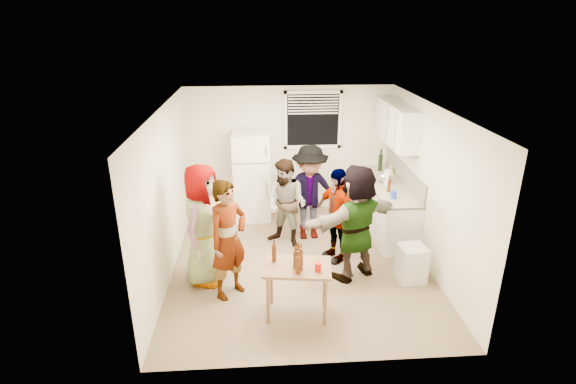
{
  "coord_description": "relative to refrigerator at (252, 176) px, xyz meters",
  "views": [
    {
      "loc": [
        -0.63,
        -6.29,
        3.71
      ],
      "look_at": [
        -0.17,
        0.23,
        1.15
      ],
      "focal_mm": 28.0,
      "sensor_mm": 36.0,
      "label": 1
    }
  ],
  "objects": [
    {
      "name": "refrigerator",
      "position": [
        0.0,
        0.0,
        0.0
      ],
      "size": [
        0.7,
        0.7,
        1.7
      ],
      "primitive_type": "cube",
      "color": "white",
      "rests_on": "ground"
    },
    {
      "name": "backsplash",
      "position": [
        2.74,
        -0.73,
        0.23
      ],
      "size": [
        0.03,
        2.2,
        0.36
      ],
      "primitive_type": "cube",
      "color": "#B0ADA2",
      "rests_on": "countertop"
    },
    {
      "name": "wine_bottle",
      "position": [
        2.5,
        0.02,
        0.05
      ],
      "size": [
        0.08,
        0.08,
        0.32
      ],
      "primitive_type": "cylinder",
      "color": "black",
      "rests_on": "countertop"
    },
    {
      "name": "beer_bottle_counter",
      "position": [
        2.35,
        -1.13,
        0.05
      ],
      "size": [
        0.06,
        0.06,
        0.22
      ],
      "primitive_type": "cylinder",
      "color": "#47230C",
      "rests_on": "countertop"
    },
    {
      "name": "serving_table",
      "position": [
        0.59,
        -3.18,
        -0.85
      ],
      "size": [
        0.93,
        0.68,
        0.73
      ],
      "primitive_type": null,
      "rotation": [
        0.0,
        0.0,
        -0.13
      ],
      "color": "brown",
      "rests_on": "ground"
    },
    {
      "name": "counter_lower",
      "position": [
        2.45,
        -0.73,
        -0.42
      ],
      "size": [
        0.6,
        2.2,
        0.86
      ],
      "primitive_type": "cube",
      "color": "white",
      "rests_on": "ground"
    },
    {
      "name": "picture_frame",
      "position": [
        2.67,
        -0.16,
        0.12
      ],
      "size": [
        0.02,
        0.17,
        0.14
      ],
      "primitive_type": "cube",
      "color": "#F5E05C",
      "rests_on": "countertop"
    },
    {
      "name": "kettle",
      "position": [
        2.4,
        -0.66,
        0.05
      ],
      "size": [
        0.33,
        0.31,
        0.22
      ],
      "primitive_type": null,
      "rotation": [
        0.0,
        0.0,
        0.41
      ],
      "color": "silver",
      "rests_on": "countertop"
    },
    {
      "name": "beer_bottle_table",
      "position": [
        0.56,
        -3.22,
        -0.12
      ],
      "size": [
        0.06,
        0.06,
        0.22
      ],
      "primitive_type": "cylinder",
      "color": "#47230C",
      "rests_on": "serving_table"
    },
    {
      "name": "trash_bin",
      "position": [
        2.37,
        -2.48,
        -0.6
      ],
      "size": [
        0.43,
        0.43,
        0.56
      ],
      "primitive_type": "cube",
      "rotation": [
        0.0,
        0.0,
        0.13
      ],
      "color": "silver",
      "rests_on": "ground"
    },
    {
      "name": "upper_cabinets",
      "position": [
        2.58,
        -0.53,
        1.1
      ],
      "size": [
        0.34,
        1.6,
        0.7
      ],
      "primitive_type": "cube",
      "color": "white",
      "rests_on": "room"
    },
    {
      "name": "room",
      "position": [
        0.75,
        -1.88,
        -0.85
      ],
      "size": [
        4.0,
        4.5,
        2.5
      ],
      "primitive_type": null,
      "color": "#ECE7CE",
      "rests_on": "ground"
    },
    {
      "name": "window",
      "position": [
        1.2,
        0.33,
        1.0
      ],
      "size": [
        1.12,
        0.1,
        1.06
      ],
      "primitive_type": null,
      "color": "white",
      "rests_on": "room"
    },
    {
      "name": "guest_black",
      "position": [
        1.35,
        -1.76,
        -0.85
      ],
      "size": [
        1.8,
        1.6,
        0.38
      ],
      "primitive_type": "imported",
      "rotation": [
        0.0,
        0.0,
        -1.01
      ],
      "color": "black",
      "rests_on": "ground"
    },
    {
      "name": "guest_grey",
      "position": [
        -0.69,
        -2.25,
        -0.85
      ],
      "size": [
        2.02,
        1.44,
        0.58
      ],
      "primitive_type": "imported",
      "rotation": [
        0.0,
        0.0,
        1.24
      ],
      "color": "#9B9B9B",
      "rests_on": "ground"
    },
    {
      "name": "guest_back_left",
      "position": [
        0.58,
        -1.21,
        -0.85
      ],
      "size": [
        1.48,
        1.68,
        0.58
      ],
      "primitive_type": "imported",
      "rotation": [
        0.0,
        0.0,
        -0.6
      ],
      "color": "brown",
      "rests_on": "ground"
    },
    {
      "name": "guest_stripe",
      "position": [
        -0.31,
        -2.65,
        -0.85
      ],
      "size": [
        1.67,
        1.66,
        0.41
      ],
      "primitive_type": "imported",
      "rotation": [
        0.0,
        0.0,
        0.79
      ],
      "color": "#141933",
      "rests_on": "ground"
    },
    {
      "name": "guest_orange",
      "position": [
        1.54,
        -2.29,
        -0.85
      ],
      "size": [
        2.3,
        2.35,
        0.53
      ],
      "primitive_type": "imported",
      "rotation": [
        0.0,
        0.0,
        3.63
      ],
      "color": "#C2853E",
      "rests_on": "ground"
    },
    {
      "name": "red_cup",
      "position": [
        0.84,
        -3.32,
        -0.12
      ],
      "size": [
        0.08,
        0.08,
        0.11
      ],
      "primitive_type": "cylinder",
      "color": "#B1160B",
      "rests_on": "serving_table"
    },
    {
      "name": "paper_towel",
      "position": [
        2.43,
        -0.73,
        0.05
      ],
      "size": [
        0.12,
        0.12,
        0.26
      ],
      "primitive_type": "cylinder",
      "color": "white",
      "rests_on": "countertop"
    },
    {
      "name": "blue_cup",
      "position": [
        2.34,
        -1.44,
        0.05
      ],
      "size": [
        0.1,
        0.1,
        0.13
      ],
      "primitive_type": "cylinder",
      "color": "blue",
      "rests_on": "countertop"
    },
    {
      "name": "guest_back_right",
      "position": [
        1.0,
        -0.96,
        -0.85
      ],
      "size": [
        1.24,
        1.79,
        0.63
      ],
      "primitive_type": "imported",
      "rotation": [
        0.0,
        0.0,
        0.09
      ],
      "color": "#45454A",
      "rests_on": "ground"
    },
    {
      "name": "countertop",
      "position": [
        2.45,
        -0.73,
        0.03
      ],
      "size": [
        0.64,
        2.22,
        0.04
      ],
      "primitive_type": "cube",
      "color": "#BAB097",
      "rests_on": "counter_lower"
    }
  ]
}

